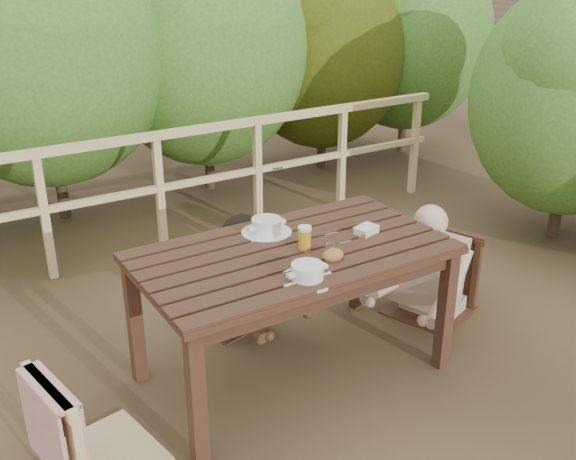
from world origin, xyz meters
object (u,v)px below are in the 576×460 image
chair_far (227,269)px  beer_glass (305,239)px  diner_right (440,220)px  soup_far (267,227)px  butter_tub (366,231)px  soup_near (307,273)px  bread_roll (333,255)px  woman (224,238)px  tumbler (332,250)px  chair_left (94,371)px  chair_right (435,244)px  table (293,314)px

chair_far → beer_glass: (0.13, -0.72, 0.45)m
diner_right → soup_far: bearing=62.0°
diner_right → butter_tub: (-0.74, -0.15, 0.14)m
soup_near → bread_roll: 0.26m
woman → soup_far: size_ratio=4.23×
beer_glass → tumbler: 0.17m
soup_far → tumbler: (0.15, -0.45, -0.01)m
tumbler → woman: bearing=103.3°
woman → diner_right: (1.28, -0.61, 0.06)m
soup_far → bread_roll: size_ratio=2.40×
woman → soup_far: (0.06, -0.43, 0.22)m
tumbler → soup_near: bearing=-148.4°
chair_left → woman: 1.38m
chair_far → butter_tub: butter_tub is taller
soup_far → tumbler: 0.47m
chair_right → soup_far: size_ratio=3.50×
soup_near → tumbler: size_ratio=3.45×
table → chair_left: size_ratio=1.68×
chair_far → woman: woman is taller
soup_near → tumbler: 0.31m
soup_near → butter_tub: size_ratio=2.05×
tumbler → chair_right: bearing=14.7°
beer_glass → bread_roll: bearing=-74.4°
butter_tub → beer_glass: bearing=161.6°
table → diner_right: size_ratio=1.26×
chair_left → chair_far: bearing=-64.2°
woman → bread_roll: bearing=85.5°
table → chair_far: (-0.07, 0.69, 0.01)m
table → chair_far: chair_far is taller
soup_near → beer_glass: (0.18, 0.31, 0.03)m
chair_far → table: bearing=-99.8°
beer_glass → woman: bearing=99.9°
chair_far → diner_right: diner_right is taller
chair_left → diner_right: bearing=-95.2°
chair_right → soup_near: bearing=-91.3°
bread_roll → chair_far: bearing=101.3°
tumbler → soup_far: bearing=108.0°
woman → butter_tub: (0.54, -0.75, 0.20)m
woman → diner_right: size_ratio=0.92×
bread_roll → butter_tub: bread_roll is taller
chair_right → bread_roll: bearing=-93.1°
diner_right → soup_far: 1.24m
soup_far → butter_tub: size_ratio=2.17×
woman → tumbler: bearing=87.8°
table → soup_far: size_ratio=5.82×
chair_left → woman: bearing=-63.6°
table → chair_right: size_ratio=1.66×
woman → diner_right: 1.42m
table → soup_near: (-0.12, -0.33, 0.44)m
table → chair_right: (1.18, 0.10, 0.12)m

